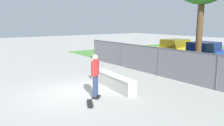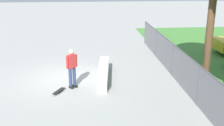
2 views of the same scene
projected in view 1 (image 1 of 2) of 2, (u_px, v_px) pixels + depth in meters
name	position (u px, v px, depth m)	size (l,w,h in m)	color
ground_plane	(75.00, 92.00, 9.94)	(80.00, 80.00, 0.00)	#9E9E99
concrete_ledge	(111.00, 80.00, 10.76)	(3.64, 0.83, 0.66)	#B7B5AD
skateboarder	(95.00, 74.00, 9.00)	(0.44, 0.48, 1.82)	black
skateboard	(90.00, 103.00, 8.41)	(0.81, 0.54, 0.09)	black
chainlink_fence	(158.00, 60.00, 12.87)	(14.19, 0.07, 1.68)	#4C4C51
car_yellow	(176.00, 49.00, 19.17)	(2.03, 4.21, 1.66)	gold
car_blue	(204.00, 53.00, 16.49)	(2.03, 4.21, 1.66)	#233D9E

